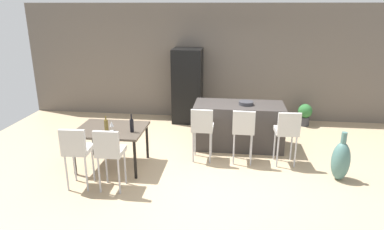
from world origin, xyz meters
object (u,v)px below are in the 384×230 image
at_px(kitchen_island, 238,125).
at_px(refrigerator, 188,86).
at_px(bar_chair_right, 287,130).
at_px(floor_vase, 341,161).
at_px(wine_bottle_inner, 106,126).
at_px(bar_chair_left, 202,126).
at_px(wine_bottle_end, 132,125).
at_px(dining_chair_far, 109,150).
at_px(fruit_bowl, 246,103).
at_px(wine_glass_left, 112,124).
at_px(potted_plant, 305,113).
at_px(dining_table, 111,132).
at_px(bar_chair_middle, 243,128).
at_px(dining_chair_near, 76,148).

height_order(kitchen_island, refrigerator, refrigerator).
bearing_deg(bar_chair_right, floor_vase, -28.67).
distance_m(wine_bottle_inner, refrigerator, 3.14).
height_order(bar_chair_left, wine_bottle_end, wine_bottle_end).
distance_m(bar_chair_left, dining_chair_far, 1.84).
bearing_deg(kitchen_island, wine_bottle_inner, -147.54).
distance_m(bar_chair_right, fruit_bowl, 1.09).
height_order(wine_bottle_end, wine_bottle_inner, wine_bottle_end).
distance_m(wine_bottle_end, fruit_bowl, 2.40).
bearing_deg(kitchen_island, refrigerator, 129.91).
distance_m(wine_bottle_end, wine_bottle_inner, 0.43).
bearing_deg(wine_bottle_inner, dining_chair_far, -66.67).
bearing_deg(bar_chair_left, dining_chair_far, -136.44).
xyz_separation_m(wine_bottle_inner, floor_vase, (4.00, 0.19, -0.51)).
distance_m(kitchen_island, wine_glass_left, 2.63).
distance_m(kitchen_island, wine_bottle_end, 2.34).
xyz_separation_m(wine_bottle_end, refrigerator, (0.59, 2.88, 0.06)).
bearing_deg(potted_plant, fruit_bowl, -134.39).
bearing_deg(dining_table, refrigerator, 69.62).
bearing_deg(wine_bottle_inner, bar_chair_middle, 15.51).
bearing_deg(bar_chair_right, kitchen_island, 137.33).
xyz_separation_m(dining_chair_far, potted_plant, (3.65, 3.58, -0.39)).
relative_size(bar_chair_left, fruit_bowl, 3.58).
height_order(bar_chair_left, bar_chair_middle, same).
bearing_deg(refrigerator, dining_table, -110.38).
distance_m(dining_table, floor_vase, 4.02).
bearing_deg(dining_table, wine_bottle_inner, -88.10).
distance_m(bar_chair_left, bar_chair_middle, 0.76).
bearing_deg(floor_vase, bar_chair_right, 151.33).
relative_size(wine_bottle_inner, potted_plant, 0.56).
relative_size(bar_chair_middle, refrigerator, 0.57).
height_order(bar_chair_right, fruit_bowl, bar_chair_right).
bearing_deg(fruit_bowl, bar_chair_right, -46.61).
xyz_separation_m(dining_table, wine_bottle_end, (0.43, -0.13, 0.19)).
distance_m(bar_chair_middle, wine_glass_left, 2.38).
xyz_separation_m(fruit_bowl, potted_plant, (1.50, 1.53, -0.64)).
relative_size(kitchen_island, wine_bottle_end, 5.68).
height_order(dining_table, wine_bottle_end, wine_bottle_end).
bearing_deg(floor_vase, bar_chair_middle, 164.18).
bearing_deg(dining_chair_near, wine_bottle_inner, 65.82).
xyz_separation_m(wine_bottle_inner, potted_plant, (3.92, 2.96, -0.55)).
distance_m(dining_chair_near, floor_vase, 4.36).
bearing_deg(floor_vase, kitchen_island, 143.63).
bearing_deg(bar_chair_middle, kitchen_island, 95.62).
distance_m(fruit_bowl, floor_vase, 2.09).
height_order(dining_chair_far, refrigerator, refrigerator).
relative_size(wine_bottle_end, wine_glass_left, 1.85).
distance_m(dining_chair_far, refrigerator, 3.67).
bearing_deg(bar_chair_middle, wine_bottle_inner, -164.49).
bearing_deg(dining_chair_near, wine_glass_left, 65.35).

